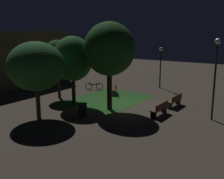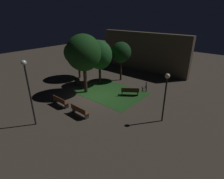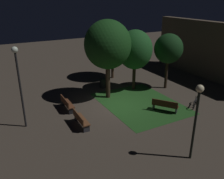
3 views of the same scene
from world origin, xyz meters
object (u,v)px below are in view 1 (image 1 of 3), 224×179
bench_near_trees (114,89)px  trash_bin (82,109)px  tree_left_canopy (36,66)px  bench_lawn_edge (175,100)px  tree_right_canopy (109,49)px  lamp_post_plaza_east (216,66)px  bicycle (94,86)px  tree_lawn_side (73,59)px  tree_near_wall (58,56)px  bench_front_left (160,109)px  lamp_post_near_wall (161,60)px

bench_near_trees → trash_bin: (-6.31, -1.68, -0.08)m
tree_left_canopy → bench_lawn_edge: bearing=-40.3°
tree_left_canopy → tree_right_canopy: tree_right_canopy is taller
bench_lawn_edge → trash_bin: size_ratio=2.26×
bench_lawn_edge → bench_near_trees: 5.98m
lamp_post_plaza_east → bicycle: (2.90, 11.46, -3.01)m
bench_near_trees → tree_left_canopy: size_ratio=0.36×
tree_lawn_side → tree_near_wall: bearing=66.8°
bench_near_trees → lamp_post_plaza_east: 9.70m
bench_near_trees → lamp_post_plaza_east: lamp_post_plaza_east is taller
bicycle → bench_front_left: bearing=-115.2°
trash_bin → lamp_post_plaza_east: bearing=-62.1°
bench_near_trees → bench_front_left: bearing=-121.0°
lamp_post_plaza_east → tree_right_canopy: bearing=104.0°
tree_lawn_side → trash_bin: (-1.60, -2.17, -3.04)m
lamp_post_near_wall → bicycle: size_ratio=2.72×
tree_left_canopy → tree_right_canopy: size_ratio=0.80×
bench_lawn_edge → lamp_post_plaza_east: size_ratio=0.36×
tree_left_canopy → bicycle: size_ratio=3.35×
bicycle → trash_bin: bearing=-148.0°
bench_front_left → trash_bin: (-2.76, 4.24, -0.08)m
bench_front_left → lamp_post_near_wall: size_ratio=0.46×
bench_near_trees → trash_bin: size_ratio=2.16×
bench_front_left → lamp_post_near_wall: bearing=24.1°
bench_lawn_edge → bench_front_left: bearing=-180.0°
bench_front_left → lamp_post_near_wall: (8.20, 3.67, 2.23)m
tree_right_canopy → trash_bin: (-2.19, 0.65, -3.80)m
lamp_post_plaza_east → bicycle: size_ratio=3.48×
tree_near_wall → tree_right_canopy: size_ratio=0.78×
tree_lawn_side → lamp_post_plaza_east: (2.23, -9.42, -0.09)m
tree_near_wall → bicycle: bearing=-7.9°
tree_right_canopy → lamp_post_plaza_east: 6.86m
bench_front_left → bench_lawn_edge: bearing=0.0°
bench_near_trees → tree_near_wall: bearing=139.3°
bench_near_trees → tree_lawn_side: bearing=174.1°
bench_front_left → bench_near_trees: bearing=59.0°
lamp_post_plaza_east → bench_lawn_edge: bearing=62.2°
bench_front_left → tree_right_canopy: bearing=99.0°
bench_near_trees → tree_lawn_side: tree_lawn_side is taller
tree_right_canopy → tree_lawn_side: 2.97m
bench_near_trees → lamp_post_plaza_east: bearing=-105.5°
tree_near_wall → lamp_post_near_wall: (8.24, -5.33, -0.76)m
tree_right_canopy → tree_lawn_side: size_ratio=1.19×
bench_near_trees → trash_bin: bench_near_trees is taller
lamp_post_plaza_east → tree_near_wall: bearing=95.3°
bench_near_trees → tree_right_canopy: bearing=-150.6°
bench_near_trees → lamp_post_near_wall: lamp_post_near_wall is taller
bench_lawn_edge → tree_near_wall: 9.87m
trash_bin → lamp_post_near_wall: bearing=-3.0°
tree_lawn_side → lamp_post_plaza_east: bearing=-76.7°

